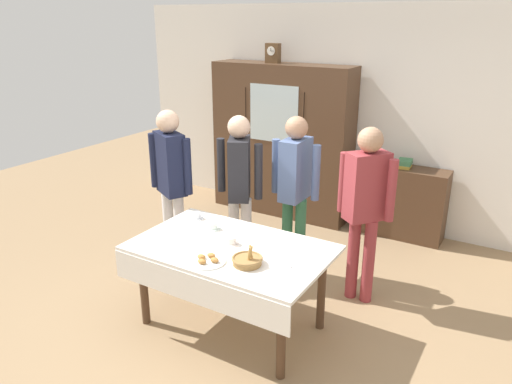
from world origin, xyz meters
TOP-DOWN VIEW (x-y plane):
  - ground_plane at (0.00, 0.00)m, footprint 12.00×12.00m
  - back_wall at (0.00, 2.65)m, footprint 6.40×0.10m
  - dining_table at (0.00, -0.23)m, footprint 1.62×1.01m
  - wall_cabinet at (-0.90, 2.35)m, footprint 1.88×0.46m
  - mantel_clock at (-1.04, 2.35)m, footprint 0.18×0.11m
  - bookshelf_low at (0.71, 2.41)m, footprint 1.04×0.35m
  - book_stack at (0.71, 2.41)m, footprint 0.17×0.20m
  - tea_cup_near_left at (-0.60, 0.12)m, footprint 0.13×0.13m
  - tea_cup_front_edge at (-0.32, 0.00)m, footprint 0.13×0.13m
  - tea_cup_center at (-0.01, -0.17)m, footprint 0.13×0.13m
  - bread_basket at (0.28, -0.39)m, footprint 0.24×0.24m
  - pastry_plate at (-0.00, -0.52)m, footprint 0.28×0.28m
  - spoon_mid_right at (-0.25, -0.32)m, footprint 0.12×0.02m
  - spoon_near_right at (0.56, -0.26)m, footprint 0.12×0.02m
  - spoon_far_left at (-0.58, -0.06)m, footprint 0.12×0.02m
  - person_behind_table_right at (-0.48, 0.68)m, footprint 0.52×0.41m
  - person_beside_shelf at (0.01, 0.93)m, footprint 0.52×0.36m
  - person_by_cabinet at (-1.12, 0.38)m, footprint 0.52×0.34m
  - person_near_right_end at (0.79, 0.78)m, footprint 0.52×0.41m

SIDE VIEW (x-z plane):
  - ground_plane at x=0.00m, z-range 0.00..0.00m
  - bookshelf_low at x=0.71m, z-range 0.00..0.87m
  - dining_table at x=0.00m, z-range 0.28..1.04m
  - spoon_mid_right at x=-0.25m, z-range 0.76..0.77m
  - spoon_near_right at x=0.56m, z-range 0.76..0.77m
  - spoon_far_left at x=-0.58m, z-range 0.76..0.77m
  - pastry_plate at x=0.00m, z-range 0.75..0.80m
  - tea_cup_center at x=-0.01m, z-range 0.76..0.82m
  - tea_cup_near_left at x=-0.60m, z-range 0.76..0.82m
  - tea_cup_front_edge at x=-0.32m, z-range 0.76..0.82m
  - bread_basket at x=0.28m, z-range 0.72..0.88m
  - book_stack at x=0.71m, z-range 0.87..0.97m
  - wall_cabinet at x=-0.90m, z-range 0.00..1.99m
  - person_beside_shelf at x=0.01m, z-range 0.18..1.83m
  - person_behind_table_right at x=-0.48m, z-range 0.18..1.83m
  - person_near_right_end at x=0.79m, z-range 0.18..1.85m
  - person_by_cabinet at x=-1.12m, z-range 0.19..1.88m
  - back_wall at x=0.00m, z-range 0.00..2.70m
  - mantel_clock at x=-1.04m, z-range 1.99..2.23m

